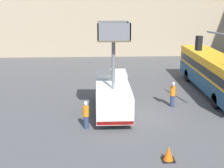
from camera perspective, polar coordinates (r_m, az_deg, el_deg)
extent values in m
plane|color=#4C4C4F|center=(21.65, 3.81, -6.04)|extent=(120.00, 120.00, 0.00)
cube|color=silver|center=(24.22, -0.15, -0.01)|extent=(2.32, 2.02, 1.99)
cube|color=silver|center=(21.07, 0.25, -2.99)|extent=(2.32, 4.70, 1.64)
cube|color=red|center=(19.17, 0.60, -7.14)|extent=(2.27, 0.10, 0.24)
cylinder|color=black|center=(24.48, -2.51, -2.17)|extent=(0.30, 0.95, 0.95)
cylinder|color=black|center=(24.56, 2.21, -2.10)|extent=(0.30, 0.95, 0.95)
cylinder|color=black|center=(21.31, -2.47, -5.00)|extent=(0.30, 0.95, 0.95)
cylinder|color=black|center=(21.41, 2.96, -4.91)|extent=(0.30, 0.95, 0.95)
cylinder|color=slate|center=(20.40, 0.26, 3.51)|extent=(0.24, 0.24, 3.24)
cube|color=brown|center=(20.10, 0.27, 8.16)|extent=(2.06, 1.85, 0.10)
cube|color=slate|center=(20.01, -2.60, 9.77)|extent=(0.08, 1.85, 1.05)
cube|color=slate|center=(20.11, 3.12, 9.79)|extent=(0.08, 1.85, 1.05)
cube|color=slate|center=(20.91, 0.14, 10.06)|extent=(2.06, 0.08, 1.05)
cube|color=slate|center=(19.16, 0.41, 9.50)|extent=(2.06, 0.08, 1.05)
cube|color=navy|center=(27.83, 17.91, 0.64)|extent=(2.44, 12.08, 1.22)
cube|color=orange|center=(27.52, 18.15, 3.35)|extent=(2.44, 12.08, 1.49)
cube|color=black|center=(27.57, 18.11, 2.90)|extent=(2.46, 11.60, 0.65)
cylinder|color=black|center=(31.06, 13.63, 1.54)|extent=(0.30, 1.16, 1.16)
cylinder|color=black|center=(31.72, 17.34, 1.56)|extent=(0.30, 1.16, 1.16)
cylinder|color=black|center=(24.26, 18.44, -2.93)|extent=(0.30, 1.16, 1.16)
cube|color=black|center=(20.11, 15.59, 7.21)|extent=(0.39, 0.39, 0.90)
sphere|color=red|center=(20.07, 15.64, 7.91)|extent=(0.20, 0.20, 0.20)
cylinder|color=navy|center=(19.79, -4.75, -6.96)|extent=(0.32, 0.32, 0.82)
cylinder|color=orange|center=(19.52, -4.80, -4.97)|extent=(0.38, 0.38, 0.65)
sphere|color=tan|center=(19.36, -4.83, -3.77)|extent=(0.22, 0.22, 0.22)
sphere|color=white|center=(19.33, -4.84, -3.49)|extent=(0.23, 0.23, 0.23)
cylinder|color=navy|center=(23.83, 10.97, -3.07)|extent=(0.32, 0.32, 0.88)
cylinder|color=orange|center=(23.59, 11.07, -1.27)|extent=(0.38, 0.38, 0.70)
sphere|color=tan|center=(23.45, 11.13, -0.18)|extent=(0.24, 0.24, 0.24)
sphere|color=white|center=(23.42, 11.14, 0.07)|extent=(0.25, 0.25, 0.25)
cube|color=black|center=(16.61, 10.22, -13.49)|extent=(0.67, 0.67, 0.03)
cone|color=#F25B0F|center=(16.43, 10.29, -12.37)|extent=(0.54, 0.54, 0.77)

